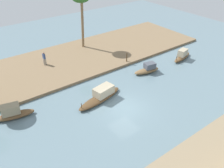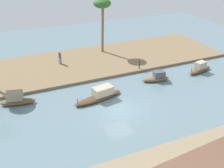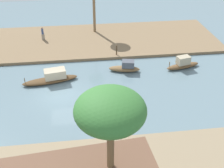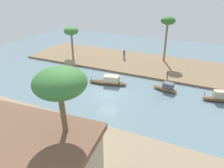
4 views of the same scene
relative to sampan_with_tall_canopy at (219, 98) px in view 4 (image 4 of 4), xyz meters
The scene contains 13 objects.
river_water 13.08m from the sampan_with_tall_canopy, 15.68° to the left, with size 61.92×61.92×0.00m, color slate.
riverbank_left 14.97m from the sampan_with_tall_canopy, 32.76° to the right, with size 38.66×10.59×0.31m, color #846B4C.
riverbank_right 19.71m from the sampan_with_tall_canopy, 50.31° to the left, with size 38.66×10.59×0.31m, color #937F60.
sampan_with_tall_canopy is the anchor object (origin of this frame).
sampan_downstream_large 13.63m from the sampan_with_tall_canopy, ahead, with size 5.46×2.16×1.30m.
sampan_open_hull 21.45m from the sampan_with_tall_canopy, ahead, with size 3.52×1.68×1.42m.
sampan_foreground 6.14m from the sampan_with_tall_canopy, ahead, with size 3.34×1.61×1.21m.
person_on_near_bank 17.52m from the sampan_with_tall_canopy, 29.76° to the right, with size 0.39×0.40×1.64m.
mooring_post 7.44m from the sampan_with_tall_canopy, 26.93° to the right, with size 0.14×0.14×1.16m, color #4C3823.
palm_tree_left_near 14.92m from the sampan_with_tall_canopy, 50.77° to the right, with size 2.35×2.35×7.42m.
palm_tree_left_far 24.06m from the sampan_with_tall_canopy, 11.20° to the right, with size 2.43×2.43×5.69m.
palm_tree_right_tall 19.88m from the sampan_with_tall_canopy, 58.96° to the left, with size 3.02×3.02×8.11m.
riverside_building 21.24m from the sampan_with_tall_canopy, 55.44° to the left, with size 9.81×6.27×4.03m.
Camera 4 is at (-9.74, 20.55, 12.50)m, focal length 33.11 mm.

